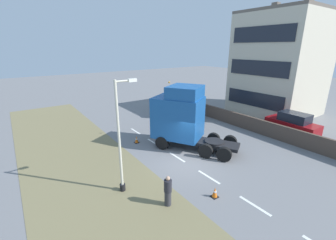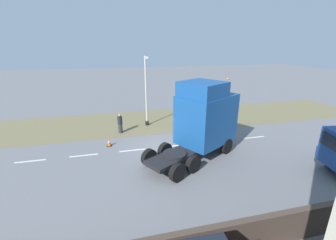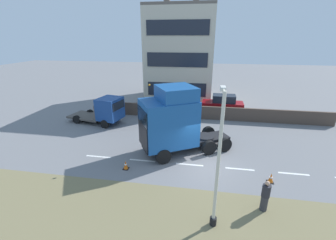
# 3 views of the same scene
# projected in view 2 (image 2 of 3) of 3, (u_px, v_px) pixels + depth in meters

# --- Properties ---
(ground_plane) EXTENTS (120.00, 120.00, 0.00)m
(ground_plane) POSITION_uv_depth(u_px,v_px,m) (164.00, 147.00, 16.13)
(ground_plane) COLOR slate
(ground_plane) RESTS_ON ground
(grass_verge) EXTENTS (7.00, 44.00, 0.01)m
(grass_verge) POSITION_uv_depth(u_px,v_px,m) (151.00, 121.00, 21.65)
(grass_verge) COLOR olive
(grass_verge) RESTS_ON ground
(lane_markings) EXTENTS (0.16, 17.80, 0.00)m
(lane_markings) POSITION_uv_depth(u_px,v_px,m) (155.00, 148.00, 15.97)
(lane_markings) COLOR white
(lane_markings) RESTS_ON ground
(boundary_wall) EXTENTS (0.25, 24.00, 1.34)m
(boundary_wall) POSITION_uv_depth(u_px,v_px,m) (224.00, 240.00, 7.63)
(boundary_wall) COLOR #4C3D33
(boundary_wall) RESTS_ON ground
(lorry_cab) EXTENTS (5.40, 6.72, 4.99)m
(lorry_cab) POSITION_uv_depth(u_px,v_px,m) (204.00, 119.00, 14.55)
(lorry_cab) COLOR black
(lorry_cab) RESTS_ON ground
(lamp_post) EXTENTS (1.27, 0.31, 6.11)m
(lamp_post) POSITION_uv_depth(u_px,v_px,m) (146.00, 95.00, 19.50)
(lamp_post) COLOR black
(lamp_post) RESTS_ON ground
(pedestrian) EXTENTS (0.39, 0.39, 1.64)m
(pedestrian) POSITION_uv_depth(u_px,v_px,m) (120.00, 124.00, 18.45)
(pedestrian) COLOR #333338
(pedestrian) RESTS_ON ground
(traffic_cone_lead) EXTENTS (0.36, 0.36, 0.58)m
(traffic_cone_lead) POSITION_uv_depth(u_px,v_px,m) (109.00, 142.00, 16.21)
(traffic_cone_lead) COLOR black
(traffic_cone_lead) RESTS_ON ground
(traffic_cone_trailing) EXTENTS (0.36, 0.36, 0.58)m
(traffic_cone_trailing) POSITION_uv_depth(u_px,v_px,m) (219.00, 132.00, 18.21)
(traffic_cone_trailing) COLOR black
(traffic_cone_trailing) RESTS_ON ground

